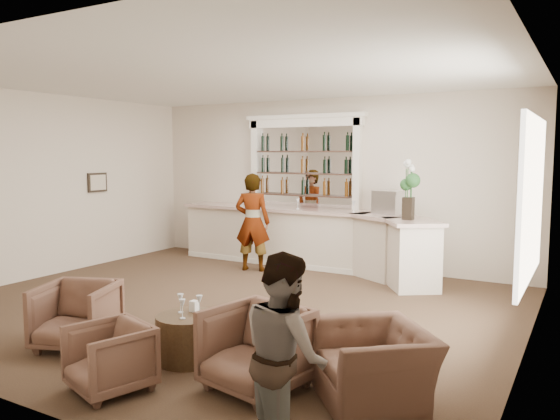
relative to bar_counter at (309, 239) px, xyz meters
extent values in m
plane|color=#4C3A26|center=(0.16, -3.00, -0.57)|extent=(8.00, 8.00, 0.00)
cube|color=beige|center=(0.16, 0.50, 1.08)|extent=(8.00, 0.04, 3.30)
cube|color=beige|center=(-3.84, -3.00, 1.08)|extent=(0.04, 7.00, 3.30)
cube|color=beige|center=(4.16, -3.00, 1.08)|extent=(0.04, 7.00, 3.30)
cube|color=silver|center=(0.16, -3.00, 2.73)|extent=(8.00, 7.00, 0.04)
cube|color=white|center=(4.13, -2.50, 1.13)|extent=(0.05, 2.40, 1.90)
cube|color=black|center=(-3.81, -1.80, 1.08)|extent=(0.04, 0.46, 0.38)
cube|color=beige|center=(-3.78, -1.80, 1.08)|extent=(0.01, 0.38, 0.30)
cube|color=beige|center=(-0.84, 0.15, -0.03)|extent=(4.00, 0.70, 1.08)
cube|color=#CCAE9F|center=(-0.84, 0.13, 0.54)|extent=(4.10, 0.82, 0.06)
cube|color=beige|center=(1.51, -0.08, -0.03)|extent=(1.12, 1.04, 1.08)
cube|color=#CCAE9F|center=(1.51, -0.10, 0.54)|extent=(1.27, 1.19, 0.06)
cube|color=beige|center=(2.21, -0.60, -0.03)|extent=(1.08, 1.14, 1.08)
cube|color=#CCAE9F|center=(2.21, -0.62, 0.54)|extent=(1.24, 1.29, 0.06)
cube|color=silver|center=(-0.84, -0.18, -0.52)|extent=(4.00, 0.06, 0.10)
cube|color=white|center=(-0.34, 0.48, 1.38)|extent=(2.15, 0.02, 1.65)
cube|color=silver|center=(-1.49, 0.42, 0.88)|extent=(0.14, 0.16, 2.90)
cube|color=silver|center=(0.81, 0.42, 0.88)|extent=(0.14, 0.16, 2.90)
cube|color=silver|center=(-0.34, 0.42, 2.27)|extent=(2.52, 0.16, 0.18)
cube|color=silver|center=(-0.34, 0.42, 2.39)|extent=(2.64, 0.20, 0.08)
cube|color=#36241B|center=(-0.34, 0.37, 0.81)|extent=(2.05, 0.20, 0.03)
cube|color=#36241B|center=(-0.34, 0.37, 1.25)|extent=(2.05, 0.20, 0.03)
cube|color=#36241B|center=(-0.34, 0.37, 1.69)|extent=(2.05, 0.20, 0.03)
cylinder|color=#4A3720|center=(1.03, -4.92, -0.32)|extent=(0.68, 0.68, 0.50)
imported|color=gray|center=(-0.82, -0.74, 0.35)|extent=(0.77, 0.62, 1.86)
imported|color=gray|center=(2.84, -5.99, 0.19)|extent=(0.94, 0.92, 1.52)
imported|color=brown|center=(-0.34, -5.24, -0.20)|extent=(1.05, 1.06, 0.75)
imported|color=brown|center=(0.88, -5.88, -0.25)|extent=(0.87, 0.88, 0.64)
imported|color=brown|center=(2.06, -5.17, -0.18)|extent=(1.00, 1.02, 0.79)
imported|color=brown|center=(3.11, -4.86, -0.23)|extent=(1.38, 1.39, 0.68)
cube|color=silver|center=(1.56, 0.08, 0.78)|extent=(0.54, 0.48, 0.42)
cube|color=black|center=(2.12, -0.59, 0.75)|extent=(0.17, 0.17, 0.37)
cube|color=white|center=(1.01, -4.78, -0.01)|extent=(0.08, 0.08, 0.12)
camera|label=1|loc=(4.73, -9.37, 1.66)|focal=35.00mm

